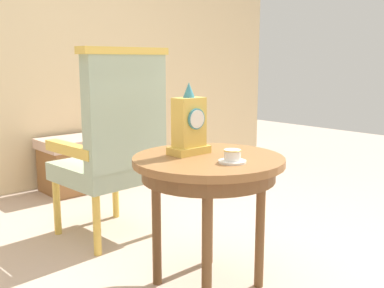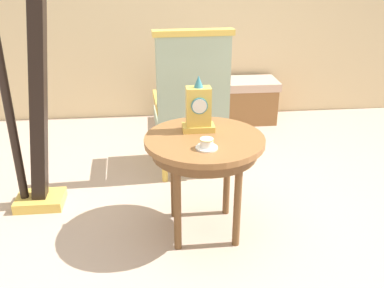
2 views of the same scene
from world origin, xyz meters
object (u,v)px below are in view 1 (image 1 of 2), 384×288
(armchair, at_px, (115,143))
(window_bench, at_px, (97,160))
(side_table, at_px, (208,173))
(teacup_left, at_px, (232,157))
(mantel_clock, at_px, (189,126))

(armchair, bearing_deg, window_bench, 65.10)
(side_table, height_order, armchair, armchair)
(side_table, xyz_separation_m, armchair, (-0.00, 0.79, 0.04))
(window_bench, bearing_deg, teacup_left, -104.29)
(armchair, bearing_deg, mantel_clock, -91.74)
(side_table, height_order, window_bench, side_table)
(side_table, distance_m, mantel_clock, 0.24)
(side_table, distance_m, window_bench, 2.01)
(mantel_clock, xyz_separation_m, window_bench, (0.54, 1.80, -0.55))
(armchair, bearing_deg, teacup_left, -90.31)
(teacup_left, distance_m, armchair, 0.95)
(window_bench, bearing_deg, side_table, -105.17)
(armchair, distance_m, window_bench, 1.29)
(side_table, bearing_deg, mantel_clock, 103.02)
(mantel_clock, height_order, armchair, armchair)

